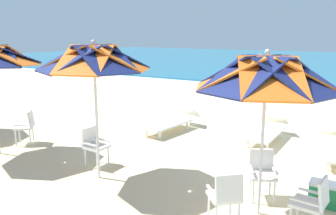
# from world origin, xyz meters

# --- Properties ---
(ground_plane) EXTENTS (80.00, 80.00, 0.00)m
(ground_plane) POSITION_xyz_m (0.00, 0.00, 0.00)
(ground_plane) COLOR beige
(beach_umbrella_0) EXTENTS (2.21, 2.21, 2.64)m
(beach_umbrella_0) POSITION_xyz_m (-0.87, -2.37, 2.26)
(beach_umbrella_0) COLOR silver
(beach_umbrella_0) RESTS_ON ground
(plastic_chair_0) EXTENTS (0.63, 0.63, 0.87)m
(plastic_chair_0) POSITION_xyz_m (-1.21, -2.98, 0.50)
(plastic_chair_0) COLOR white
(plastic_chair_0) RESTS_ON ground
(plastic_chair_1) EXTENTS (0.52, 0.49, 0.87)m
(plastic_chair_1) POSITION_xyz_m (-0.05, -2.53, 0.50)
(plastic_chair_1) COLOR white
(plastic_chair_1) RESTS_ON ground
(plastic_chair_2) EXTENTS (0.59, 0.61, 0.87)m
(plastic_chair_2) POSITION_xyz_m (-1.00, -1.77, 0.50)
(plastic_chair_2) COLOR white
(plastic_chair_2) RESTS_ON ground
(beach_umbrella_1) EXTENTS (2.15, 2.15, 2.74)m
(beach_umbrella_1) POSITION_xyz_m (-4.05, -2.58, 2.38)
(beach_umbrella_1) COLOR silver
(beach_umbrella_1) RESTS_ON ground
(plastic_chair_3) EXTENTS (0.48, 0.46, 0.87)m
(plastic_chair_3) POSITION_xyz_m (-4.58, -2.12, 0.50)
(plastic_chair_3) COLOR white
(plastic_chair_3) RESTS_ON ground
(plastic_chair_4) EXTENTS (0.63, 0.63, 0.87)m
(plastic_chair_4) POSITION_xyz_m (-7.17, -1.83, 0.50)
(plastic_chair_4) COLOR white
(plastic_chair_4) RESTS_ON ground
(sun_lounger_2) EXTENTS (0.68, 2.16, 0.62)m
(sun_lounger_2) POSITION_xyz_m (-1.78, 1.59, 0.28)
(sun_lounger_2) COLOR white
(sun_lounger_2) RESTS_ON ground
(sun_lounger_3) EXTENTS (0.94, 2.21, 0.62)m
(sun_lounger_3) POSITION_xyz_m (-4.48, 1.13, 0.28)
(sun_lounger_3) COLOR white
(sun_lounger_3) RESTS_ON ground
(cooler_box) EXTENTS (0.50, 0.34, 0.40)m
(cooler_box) POSITION_xyz_m (0.01, -1.52, 0.20)
(cooler_box) COLOR #238C4C
(cooler_box) RESTS_ON ground
(beachgoer_seated) EXTENTS (0.30, 0.93, 0.92)m
(beachgoer_seated) POSITION_xyz_m (-2.60, 9.26, 0.29)
(beachgoer_seated) COLOR yellow
(beachgoer_seated) RESTS_ON ground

